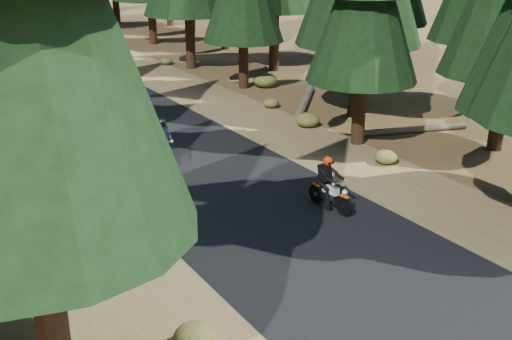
{
  "coord_description": "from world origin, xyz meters",
  "views": [
    {
      "loc": [
        -8.38,
        -12.23,
        7.09
      ],
      "look_at": [
        0.0,
        1.5,
        1.1
      ],
      "focal_mm": 45.0,
      "sensor_mm": 36.0,
      "label": 1
    }
  ],
  "objects_px": {
    "rider_follow": "(164,151)",
    "rider_lead": "(330,192)",
    "log_near": "(305,101)",
    "log_far": "(412,130)"
  },
  "relations": [
    {
      "from": "log_near",
      "to": "rider_follow",
      "type": "bearing_deg",
      "value": 157.03
    },
    {
      "from": "rider_follow",
      "to": "rider_lead",
      "type": "bearing_deg",
      "value": 131.1
    },
    {
      "from": "rider_lead",
      "to": "rider_follow",
      "type": "xyz_separation_m",
      "value": [
        -2.45,
        5.5,
        0.02
      ]
    },
    {
      "from": "log_far",
      "to": "rider_lead",
      "type": "bearing_deg",
      "value": -132.3
    },
    {
      "from": "log_near",
      "to": "log_far",
      "type": "relative_size",
      "value": 1.17
    },
    {
      "from": "log_near",
      "to": "rider_follow",
      "type": "distance_m",
      "value": 9.32
    },
    {
      "from": "rider_follow",
      "to": "log_near",
      "type": "bearing_deg",
      "value": -137.41
    },
    {
      "from": "rider_follow",
      "to": "log_far",
      "type": "bearing_deg",
      "value": -171.69
    },
    {
      "from": "rider_lead",
      "to": "rider_follow",
      "type": "distance_m",
      "value": 6.02
    },
    {
      "from": "log_near",
      "to": "rider_follow",
      "type": "height_order",
      "value": "rider_follow"
    }
  ]
}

